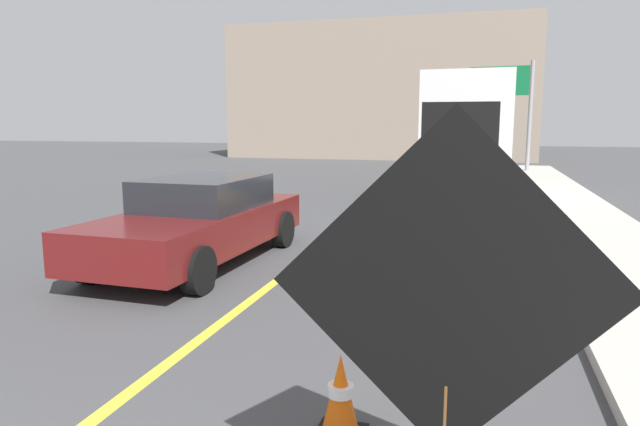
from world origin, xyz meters
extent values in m
cube|color=yellow|center=(0.00, 6.00, 0.00)|extent=(0.14, 36.00, 0.01)
cube|color=orange|center=(2.66, 2.19, 1.52)|extent=(1.55, 0.17, 1.56)
cube|color=black|center=(2.66, 2.17, 1.52)|extent=(1.63, 0.16, 1.63)
cube|color=black|center=(2.66, 2.21, 1.52)|extent=(0.28, 0.03, 0.52)
cube|color=orange|center=(2.30, 11.97, 0.23)|extent=(1.14, 1.82, 0.45)
cylinder|color=#4C4C4C|center=(2.30, 11.97, 1.10)|extent=(0.10, 0.10, 1.30)
cube|color=black|center=(2.30, 11.97, 2.23)|extent=(1.60, 0.12, 0.95)
sphere|color=yellow|center=(2.85, 12.03, 2.23)|extent=(0.09, 0.09, 0.09)
sphere|color=yellow|center=(2.55, 12.02, 2.23)|extent=(0.09, 0.09, 0.09)
sphere|color=yellow|center=(2.25, 12.02, 2.23)|extent=(0.09, 0.09, 0.09)
sphere|color=yellow|center=(1.95, 12.01, 2.23)|extent=(0.09, 0.09, 0.09)
sphere|color=yellow|center=(1.78, 12.01, 2.41)|extent=(0.09, 0.09, 0.09)
sphere|color=yellow|center=(1.78, 12.01, 2.04)|extent=(0.09, 0.09, 0.09)
cube|color=black|center=(2.50, 17.90, 0.57)|extent=(1.94, 7.65, 0.25)
cube|color=silver|center=(2.62, 20.63, 1.65)|extent=(2.39, 2.22, 1.90)
cube|color=silver|center=(2.45, 16.74, 2.14)|extent=(2.52, 5.25, 2.88)
cylinder|color=black|center=(1.51, 20.52, 0.45)|extent=(0.32, 0.91, 0.90)
cylinder|color=black|center=(3.71, 20.43, 0.45)|extent=(0.32, 0.91, 0.90)
cylinder|color=black|center=(1.30, 15.67, 0.45)|extent=(0.32, 0.91, 0.90)
cylinder|color=black|center=(3.49, 15.58, 0.45)|extent=(0.32, 0.91, 0.90)
cube|color=#591414|center=(-1.59, 7.67, 0.58)|extent=(1.94, 4.67, 0.60)
cube|color=black|center=(-1.58, 7.90, 1.13)|extent=(1.65, 2.12, 0.50)
cylinder|color=black|center=(-0.77, 6.12, 0.33)|extent=(0.24, 0.67, 0.66)
cylinder|color=black|center=(-2.50, 6.17, 0.33)|extent=(0.24, 0.67, 0.66)
cylinder|color=black|center=(-0.68, 9.17, 0.33)|extent=(0.24, 0.67, 0.66)
cylinder|color=black|center=(-2.41, 9.22, 0.33)|extent=(0.24, 0.67, 0.66)
cylinder|color=gray|center=(4.77, 26.68, 2.50)|extent=(0.18, 0.18, 5.00)
cube|color=#0F6033|center=(3.38, 26.82, 4.15)|extent=(2.59, 0.31, 1.30)
cube|color=white|center=(3.38, 26.85, 4.15)|extent=(1.81, 0.19, 0.18)
cube|color=gray|center=(-3.83, 37.24, 4.28)|extent=(19.52, 6.44, 8.55)
cone|color=#EA5B0C|center=(1.87, 3.33, 0.33)|extent=(0.28, 0.28, 0.60)
cylinder|color=white|center=(1.87, 3.33, 0.36)|extent=(0.19, 0.19, 0.08)
cube|color=black|center=(2.14, 5.57, 0.01)|extent=(0.36, 0.36, 0.03)
cone|color=orange|center=(2.14, 5.57, 0.40)|extent=(0.28, 0.28, 0.74)
cylinder|color=white|center=(2.14, 5.57, 0.44)|extent=(0.19, 0.19, 0.08)
cube|color=black|center=(2.22, 7.50, 0.01)|extent=(0.36, 0.36, 0.03)
cone|color=#EA5B0C|center=(2.22, 7.50, 0.37)|extent=(0.28, 0.28, 0.68)
cylinder|color=white|center=(2.22, 7.50, 0.41)|extent=(0.19, 0.19, 0.08)
cube|color=black|center=(2.11, 9.61, 0.01)|extent=(0.36, 0.36, 0.03)
cone|color=orange|center=(2.11, 9.61, 0.38)|extent=(0.28, 0.28, 0.69)
cylinder|color=white|center=(2.11, 9.61, 0.41)|extent=(0.19, 0.19, 0.08)
camera|label=1|loc=(2.77, -0.31, 2.25)|focal=31.38mm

